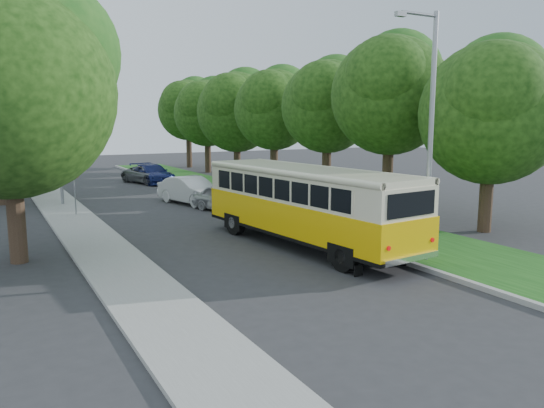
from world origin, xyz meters
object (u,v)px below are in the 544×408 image
lamppost_far (56,131)px  car_white (191,190)px  car_silver (226,198)px  car_grey (148,175)px  car_blue (152,174)px  vintage_bus (306,207)px  lamppost_near (429,130)px

lamppost_far → car_white: lamppost_far is taller
lamppost_far → car_white: (6.60, -2.80, -3.35)m
lamppost_far → car_silver: size_ratio=1.87×
car_silver → car_grey: bearing=70.6°
car_white → car_blue: bearing=70.1°
vintage_bus → car_white: size_ratio=2.18×
lamppost_near → car_blue: size_ratio=1.61×
car_silver → car_blue: 14.08m
vintage_bus → car_white: bearing=84.8°
lamppost_far → car_grey: 11.58m
lamppost_far → car_silver: bearing=-39.4°
lamppost_near → car_white: 16.28m
vintage_bus → car_grey: 23.00m
vintage_bus → car_silver: (0.58, 8.64, -0.82)m
car_white → car_blue: 10.90m
lamppost_near → lamppost_far: bearing=115.7°
car_blue → vintage_bus: bearing=-98.5°
car_blue → car_grey: 0.35m
lamppost_far → vintage_bus: bearing=-65.3°
car_silver → vintage_bus: bearing=-113.5°
lamppost_far → vintage_bus: (6.75, -14.65, -2.61)m
lamppost_near → car_white: bearing=98.3°
lamppost_far → car_blue: bearing=47.1°
car_silver → car_blue: size_ratio=0.81×
lamppost_near → car_grey: lamppost_near is taller
car_silver → car_grey: car_silver is taller
car_blue → car_grey: (-0.23, 0.26, -0.07)m
car_blue → car_grey: bearing=125.3°
car_blue → car_white: bearing=-101.4°
vintage_bus → car_blue: vintage_bus is taller
lamppost_far → car_grey: bearing=48.9°
car_silver → car_white: car_white is taller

